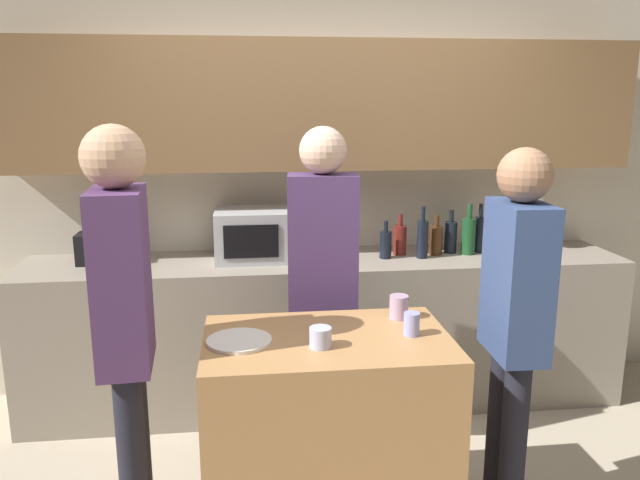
# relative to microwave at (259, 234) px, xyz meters

# --- Properties ---
(back_wall) EXTENTS (6.40, 0.40, 2.70)m
(back_wall) POSITION_rel_microwave_xyz_m (0.40, 0.21, 0.47)
(back_wall) COLOR beige
(back_wall) RESTS_ON ground_plane
(back_counter) EXTENTS (3.60, 0.62, 0.92)m
(back_counter) POSITION_rel_microwave_xyz_m (0.40, -0.06, -0.61)
(back_counter) COLOR gray
(back_counter) RESTS_ON ground_plane
(kitchen_island) EXTENTS (1.01, 0.64, 0.91)m
(kitchen_island) POSITION_rel_microwave_xyz_m (0.24, -1.30, -0.61)
(kitchen_island) COLOR #B27F4C
(kitchen_island) RESTS_ON ground_plane
(microwave) EXTENTS (0.52, 0.39, 0.30)m
(microwave) POSITION_rel_microwave_xyz_m (0.00, 0.00, 0.00)
(microwave) COLOR #B7BABC
(microwave) RESTS_ON back_counter
(toaster) EXTENTS (0.26, 0.16, 0.18)m
(toaster) POSITION_rel_microwave_xyz_m (-0.92, 0.00, -0.06)
(toaster) COLOR black
(toaster) RESTS_ON back_counter
(potted_plant) EXTENTS (0.14, 0.14, 0.39)m
(potted_plant) POSITION_rel_microwave_xyz_m (1.71, 0.00, 0.05)
(potted_plant) COLOR #333D4C
(potted_plant) RESTS_ON back_counter
(bottle_0) EXTENTS (0.07, 0.07, 0.23)m
(bottle_0) POSITION_rel_microwave_xyz_m (0.76, -0.08, -0.06)
(bottle_0) COLOR black
(bottle_0) RESTS_ON back_counter
(bottle_1) EXTENTS (0.08, 0.08, 0.25)m
(bottle_1) POSITION_rel_microwave_xyz_m (0.87, 0.00, -0.05)
(bottle_1) COLOR maroon
(bottle_1) RESTS_ON back_counter
(bottle_2) EXTENTS (0.07, 0.07, 0.32)m
(bottle_2) POSITION_rel_microwave_xyz_m (0.98, -0.10, -0.03)
(bottle_2) COLOR black
(bottle_2) RESTS_ON back_counter
(bottle_3) EXTENTS (0.08, 0.08, 0.25)m
(bottle_3) POSITION_rel_microwave_xyz_m (1.09, -0.03, -0.05)
(bottle_3) COLOR #472814
(bottle_3) RESTS_ON back_counter
(bottle_4) EXTENTS (0.08, 0.08, 0.27)m
(bottle_4) POSITION_rel_microwave_xyz_m (1.19, 0.01, -0.05)
(bottle_4) COLOR black
(bottle_4) RESTS_ON back_counter
(bottle_5) EXTENTS (0.09, 0.09, 0.31)m
(bottle_5) POSITION_rel_microwave_xyz_m (1.29, -0.04, -0.03)
(bottle_5) COLOR #194723
(bottle_5) RESTS_ON back_counter
(bottle_6) EXTENTS (0.07, 0.07, 0.31)m
(bottle_6) POSITION_rel_microwave_xyz_m (1.38, 0.01, -0.03)
(bottle_6) COLOR black
(bottle_6) RESTS_ON back_counter
(plate_on_island) EXTENTS (0.26, 0.26, 0.01)m
(plate_on_island) POSITION_rel_microwave_xyz_m (-0.11, -1.32, -0.15)
(plate_on_island) COLOR white
(plate_on_island) RESTS_ON kitchen_island
(cup_0) EXTENTS (0.07, 0.07, 0.10)m
(cup_0) POSITION_rel_microwave_xyz_m (0.59, -1.32, -0.11)
(cup_0) COLOR #969CDB
(cup_0) RESTS_ON kitchen_island
(cup_1) EXTENTS (0.08, 0.08, 0.10)m
(cup_1) POSITION_rel_microwave_xyz_m (0.58, -1.11, -0.10)
(cup_1) COLOR #B698B8
(cup_1) RESTS_ON kitchen_island
(cup_2) EXTENTS (0.09, 0.09, 0.08)m
(cup_2) POSITION_rel_microwave_xyz_m (0.20, -1.40, -0.12)
(cup_2) COLOR silver
(cup_2) RESTS_ON kitchen_island
(person_left) EXTENTS (0.22, 0.35, 1.68)m
(person_left) POSITION_rel_microwave_xyz_m (1.03, -1.33, -0.07)
(person_left) COLOR black
(person_left) RESTS_ON ground_plane
(person_center) EXTENTS (0.23, 0.35, 1.78)m
(person_center) POSITION_rel_microwave_xyz_m (-0.54, -1.36, 0.00)
(person_center) COLOR black
(person_center) RESTS_ON ground_plane
(person_right) EXTENTS (0.36, 0.23, 1.74)m
(person_right) POSITION_rel_microwave_xyz_m (0.30, -0.72, -0.03)
(person_right) COLOR black
(person_right) RESTS_ON ground_plane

